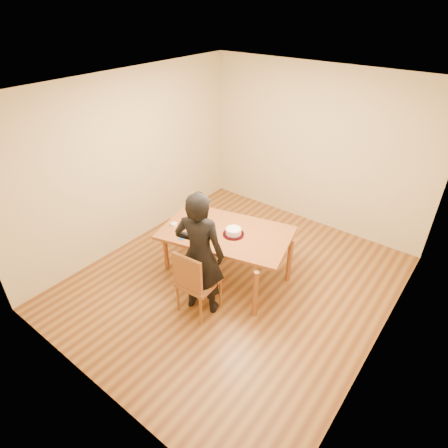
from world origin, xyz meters
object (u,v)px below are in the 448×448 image
Objects in this scene: cake at (234,231)px; person at (200,254)px; cake_plate at (233,234)px; dining_table at (226,233)px; dining_chair at (199,282)px.

cake is 0.73m from person.
person is at bearing -88.39° from cake_plate.
cake is (0.13, -0.01, 0.08)m from dining_table.
person is (0.02, -0.72, 0.05)m from cake.
dining_table is 0.76m from person.
cake reaches higher than dining_table.
cake_plate is 0.05m from cake.
cake_plate is at bearing 86.97° from dining_chair.
cake is at bearing 0.00° from cake_plate.
dining_chair is 0.83m from cake_plate.
person is at bearing -88.39° from cake.
dining_table is at bearing 177.65° from cake.
dining_table is 0.13m from cake_plate.
cake_plate is (0.13, -0.01, 0.03)m from dining_table.
person is at bearing -92.57° from dining_table.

